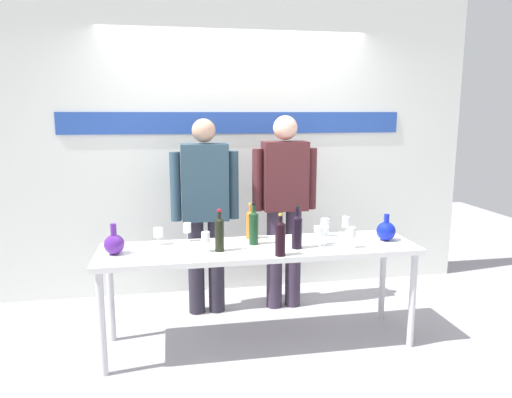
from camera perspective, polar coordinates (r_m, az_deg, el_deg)
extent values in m
plane|color=#A09DA3|center=(3.80, 0.42, -16.94)|extent=(10.00, 10.00, 0.00)
cube|color=white|center=(4.60, -2.45, 7.33)|extent=(4.65, 0.10, 3.00)
cube|color=#274CA8|center=(4.54, -2.36, 9.16)|extent=(3.25, 0.01, 0.20)
cube|color=silver|center=(3.52, 0.44, -6.05)|extent=(2.34, 0.60, 0.04)
cylinder|color=silver|center=(3.39, -18.08, -14.15)|extent=(0.05, 0.05, 0.73)
cylinder|color=silver|center=(3.78, 18.31, -11.54)|extent=(0.05, 0.05, 0.73)
cylinder|color=silver|center=(3.85, -17.09, -11.07)|extent=(0.05, 0.05, 0.73)
cylinder|color=silver|center=(4.20, 15.01, -9.15)|extent=(0.05, 0.05, 0.73)
sphere|color=#55238F|center=(3.45, -16.71, -5.26)|extent=(0.14, 0.14, 0.14)
cylinder|color=#55238F|center=(3.43, -16.80, -3.57)|extent=(0.04, 0.04, 0.09)
sphere|color=#1020B5|center=(3.79, 15.39, -3.75)|extent=(0.15, 0.15, 0.15)
cylinder|color=#1020B5|center=(3.77, 15.46, -2.28)|extent=(0.04, 0.04, 0.07)
cylinder|color=#2A2532|center=(4.20, -7.22, -8.08)|extent=(0.14, 0.14, 0.84)
cylinder|color=#2A2532|center=(4.21, -4.80, -7.98)|extent=(0.14, 0.14, 0.84)
cube|color=#2D4757|center=(4.03, -6.21, 2.04)|extent=(0.39, 0.22, 0.65)
cylinder|color=#2D4757|center=(4.03, -9.68, 1.48)|extent=(0.09, 0.09, 0.58)
cylinder|color=#2D4757|center=(4.06, -2.74, 1.69)|extent=(0.09, 0.09, 0.58)
sphere|color=tan|center=(3.99, -6.33, 8.20)|extent=(0.20, 0.20, 0.20)
cylinder|color=#382C40|center=(4.28, 2.23, -7.22)|extent=(0.14, 0.14, 0.90)
cylinder|color=#382C40|center=(4.32, 4.49, -7.08)|extent=(0.14, 0.14, 0.90)
cube|color=#4F2326|center=(4.14, 3.48, 2.80)|extent=(0.39, 0.22, 0.60)
cylinder|color=#4F2326|center=(4.09, 0.17, 2.31)|extent=(0.09, 0.09, 0.54)
cylinder|color=#4F2326|center=(4.20, 6.69, 2.46)|extent=(0.09, 0.09, 0.54)
sphere|color=beige|center=(4.10, 3.54, 8.56)|extent=(0.21, 0.21, 0.21)
cylinder|color=black|center=(3.27, 2.94, -4.97)|extent=(0.07, 0.07, 0.22)
cone|color=black|center=(3.24, 2.96, -2.86)|extent=(0.07, 0.07, 0.03)
cylinder|color=black|center=(3.23, 2.97, -2.55)|extent=(0.02, 0.02, 0.06)
cylinder|color=gold|center=(3.23, 2.97, -1.88)|extent=(0.03, 0.03, 0.02)
cylinder|color=orange|center=(3.70, -0.69, -3.27)|extent=(0.07, 0.07, 0.20)
cone|color=orange|center=(3.68, -0.69, -1.56)|extent=(0.07, 0.07, 0.03)
cylinder|color=orange|center=(3.67, -0.69, -1.25)|extent=(0.02, 0.02, 0.06)
cylinder|color=gold|center=(3.67, -0.70, -0.63)|extent=(0.03, 0.03, 0.02)
cylinder|color=black|center=(3.38, -4.42, -4.45)|extent=(0.06, 0.06, 0.22)
cone|color=black|center=(3.35, -4.45, -2.40)|extent=(0.06, 0.06, 0.03)
cylinder|color=black|center=(3.34, -4.46, -2.06)|extent=(0.03, 0.03, 0.06)
cylinder|color=#B21626|center=(3.34, -4.47, -1.38)|extent=(0.03, 0.03, 0.02)
cylinder|color=black|center=(3.45, 4.95, -4.16)|extent=(0.07, 0.07, 0.22)
cone|color=black|center=(3.42, 4.98, -2.14)|extent=(0.07, 0.07, 0.03)
cylinder|color=black|center=(3.42, 4.99, -1.74)|extent=(0.03, 0.03, 0.07)
cylinder|color=black|center=(3.41, 5.00, -1.00)|extent=(0.03, 0.03, 0.02)
cylinder|color=#163B1F|center=(3.54, -0.28, -3.67)|extent=(0.07, 0.07, 0.23)
cone|color=#163B1F|center=(3.51, -0.28, -1.65)|extent=(0.07, 0.07, 0.03)
cylinder|color=#163B1F|center=(3.51, -0.28, -1.29)|extent=(0.02, 0.02, 0.07)
cylinder|color=black|center=(3.50, -0.28, -0.60)|extent=(0.03, 0.03, 0.02)
cylinder|color=white|center=(3.40, -6.05, -6.30)|extent=(0.06, 0.06, 0.00)
cylinder|color=white|center=(3.39, -6.06, -5.71)|extent=(0.01, 0.01, 0.07)
cylinder|color=white|center=(3.37, -6.08, -4.55)|extent=(0.06, 0.06, 0.07)
cylinder|color=white|center=(3.69, -8.24, -5.03)|extent=(0.06, 0.06, 0.00)
cylinder|color=white|center=(3.68, -8.25, -4.50)|extent=(0.01, 0.01, 0.07)
cylinder|color=white|center=(3.66, -8.28, -3.43)|extent=(0.06, 0.06, 0.07)
cylinder|color=white|center=(3.63, -11.63, -5.40)|extent=(0.06, 0.06, 0.00)
cylinder|color=white|center=(3.62, -11.65, -4.92)|extent=(0.01, 0.01, 0.06)
cylinder|color=white|center=(3.60, -11.69, -3.96)|extent=(0.07, 0.07, 0.07)
cylinder|color=white|center=(3.83, 8.27, -4.44)|extent=(0.05, 0.05, 0.00)
cylinder|color=white|center=(3.82, 8.28, -3.86)|extent=(0.01, 0.01, 0.08)
cylinder|color=white|center=(3.81, 8.31, -2.83)|extent=(0.07, 0.07, 0.07)
cylinder|color=white|center=(3.90, 10.69, -4.24)|extent=(0.06, 0.06, 0.00)
cylinder|color=white|center=(3.90, 10.71, -3.77)|extent=(0.01, 0.01, 0.06)
cylinder|color=white|center=(3.88, 10.74, -2.71)|extent=(0.06, 0.06, 0.09)
cylinder|color=white|center=(3.55, 7.51, -5.64)|extent=(0.05, 0.05, 0.00)
cylinder|color=white|center=(3.54, 7.53, -5.02)|extent=(0.01, 0.01, 0.08)
cylinder|color=white|center=(3.52, 7.56, -3.85)|extent=(0.07, 0.07, 0.07)
cylinder|color=white|center=(3.54, 11.35, -5.79)|extent=(0.06, 0.06, 0.00)
cylinder|color=white|center=(3.53, 11.37, -5.15)|extent=(0.01, 0.01, 0.08)
cylinder|color=white|center=(3.51, 11.42, -3.95)|extent=(0.07, 0.07, 0.07)
cylinder|color=white|center=(3.61, 8.26, -5.35)|extent=(0.06, 0.06, 0.00)
cylinder|color=white|center=(3.61, 8.28, -4.87)|extent=(0.01, 0.01, 0.06)
cylinder|color=white|center=(3.59, 8.30, -3.90)|extent=(0.06, 0.06, 0.07)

